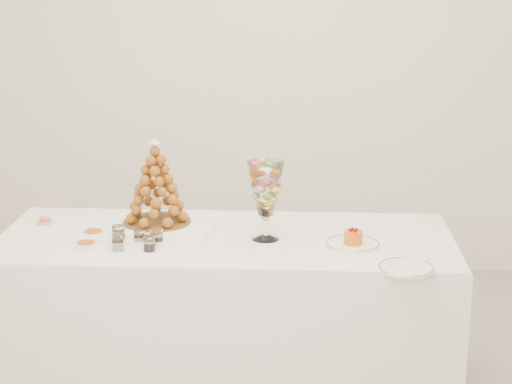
# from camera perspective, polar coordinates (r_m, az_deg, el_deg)

# --- Properties ---
(buffet_table) EXTENTS (2.03, 0.91, 0.75)m
(buffet_table) POSITION_cam_1_polar(r_m,az_deg,el_deg) (3.86, -1.98, -8.31)
(buffet_table) COLOR white
(buffet_table) RESTS_ON ground
(lace_tray) EXTENTS (0.57, 0.44, 0.02)m
(lace_tray) POSITION_cam_1_polar(r_m,az_deg,el_deg) (3.81, -7.12, -2.50)
(lace_tray) COLOR white
(lace_tray) RESTS_ON buffet_table
(macaron_vase) EXTENTS (0.16, 0.16, 0.34)m
(macaron_vase) POSITION_cam_1_polar(r_m,az_deg,el_deg) (3.62, 0.65, 0.17)
(macaron_vase) COLOR white
(macaron_vase) RESTS_ON buffet_table
(cake_plate) EXTENTS (0.23, 0.23, 0.01)m
(cake_plate) POSITION_cam_1_polar(r_m,az_deg,el_deg) (3.63, 6.44, -3.48)
(cake_plate) COLOR white
(cake_plate) RESTS_ON buffet_table
(spare_plate) EXTENTS (0.22, 0.22, 0.01)m
(spare_plate) POSITION_cam_1_polar(r_m,az_deg,el_deg) (3.39, 9.97, -5.01)
(spare_plate) COLOR white
(spare_plate) RESTS_ON buffet_table
(pink_tart) EXTENTS (0.07, 0.07, 0.04)m
(pink_tart) POSITION_cam_1_polar(r_m,az_deg,el_deg) (4.00, -13.89, -1.85)
(pink_tart) COLOR tan
(pink_tart) RESTS_ON buffet_table
(verrine_a) EXTENTS (0.07, 0.07, 0.07)m
(verrine_a) POSITION_cam_1_polar(r_m,az_deg,el_deg) (3.68, -9.15, -2.79)
(verrine_a) COLOR white
(verrine_a) RESTS_ON buffet_table
(verrine_b) EXTENTS (0.06, 0.06, 0.06)m
(verrine_b) POSITION_cam_1_polar(r_m,az_deg,el_deg) (3.64, -7.78, -3.02)
(verrine_b) COLOR white
(verrine_b) RESTS_ON buffet_table
(verrine_c) EXTENTS (0.07, 0.07, 0.07)m
(verrine_c) POSITION_cam_1_polar(r_m,az_deg,el_deg) (3.63, -6.64, -2.98)
(verrine_c) COLOR white
(verrine_c) RESTS_ON buffet_table
(verrine_d) EXTENTS (0.06, 0.06, 0.07)m
(verrine_d) POSITION_cam_1_polar(r_m,az_deg,el_deg) (3.59, -9.20, -3.33)
(verrine_d) COLOR white
(verrine_d) RESTS_ON buffet_table
(verrine_e) EXTENTS (0.05, 0.05, 0.06)m
(verrine_e) POSITION_cam_1_polar(r_m,az_deg,el_deg) (3.56, -7.13, -3.42)
(verrine_e) COLOR white
(verrine_e) RESTS_ON buffet_table
(ramekin_back) EXTENTS (0.09, 0.09, 0.03)m
(ramekin_back) POSITION_cam_1_polar(r_m,az_deg,el_deg) (3.77, -10.78, -2.80)
(ramekin_back) COLOR white
(ramekin_back) RESTS_ON buffet_table
(ramekin_front) EXTENTS (0.08, 0.08, 0.02)m
(ramekin_front) POSITION_cam_1_polar(r_m,az_deg,el_deg) (3.64, -11.25, -3.53)
(ramekin_front) COLOR white
(ramekin_front) RESTS_ON buffet_table
(croquembouche) EXTENTS (0.31, 0.31, 0.38)m
(croquembouche) POSITION_cam_1_polar(r_m,az_deg,el_deg) (3.83, -6.70, 0.64)
(croquembouche) COLOR brown
(croquembouche) RESTS_ON lace_tray
(mousse_cake) EXTENTS (0.08, 0.08, 0.07)m
(mousse_cake) POSITION_cam_1_polar(r_m,az_deg,el_deg) (3.61, 6.50, -3.01)
(mousse_cake) COLOR #E1600A
(mousse_cake) RESTS_ON cake_plate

